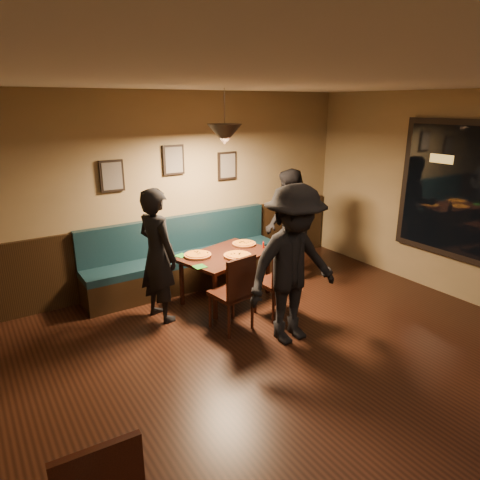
% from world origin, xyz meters
% --- Properties ---
extents(floor, '(7.00, 7.00, 0.00)m').
position_xyz_m(floor, '(0.00, 0.00, 0.00)').
color(floor, black).
rests_on(floor, ground).
extents(ceiling, '(7.00, 7.00, 0.00)m').
position_xyz_m(ceiling, '(0.00, 0.00, 2.80)').
color(ceiling, silver).
rests_on(ceiling, ground).
extents(wall_back, '(6.00, 0.00, 6.00)m').
position_xyz_m(wall_back, '(0.00, 3.50, 1.40)').
color(wall_back, '#8C704F').
rests_on(wall_back, ground).
extents(wainscot, '(5.88, 0.06, 1.00)m').
position_xyz_m(wainscot, '(0.00, 3.47, 0.50)').
color(wainscot, black).
rests_on(wainscot, ground).
extents(booth_bench, '(3.00, 0.60, 1.00)m').
position_xyz_m(booth_bench, '(0.00, 3.20, 0.50)').
color(booth_bench, '#0F232D').
rests_on(booth_bench, ground).
extents(picture_left, '(0.32, 0.04, 0.42)m').
position_xyz_m(picture_left, '(-0.90, 3.47, 1.70)').
color(picture_left, black).
rests_on(picture_left, wall_back).
extents(picture_center, '(0.32, 0.04, 0.42)m').
position_xyz_m(picture_center, '(0.00, 3.47, 1.85)').
color(picture_center, black).
rests_on(picture_center, wall_back).
extents(picture_right, '(0.32, 0.04, 0.42)m').
position_xyz_m(picture_right, '(0.90, 3.47, 1.70)').
color(picture_right, black).
rests_on(picture_right, wall_back).
extents(pendant_lamp, '(0.44, 0.44, 0.25)m').
position_xyz_m(pendant_lamp, '(0.28, 2.51, 2.25)').
color(pendant_lamp, black).
rests_on(pendant_lamp, ceiling).
extents(dining_table, '(1.40, 1.08, 0.66)m').
position_xyz_m(dining_table, '(0.28, 2.51, 0.33)').
color(dining_table, black).
rests_on(dining_table, floor).
extents(chair_near_left, '(0.48, 0.48, 0.96)m').
position_xyz_m(chair_near_left, '(-0.12, 1.75, 0.48)').
color(chair_near_left, black).
rests_on(chair_near_left, floor).
extents(chair_near_right, '(0.44, 0.44, 0.94)m').
position_xyz_m(chair_near_right, '(0.55, 1.75, 0.47)').
color(chair_near_right, black).
rests_on(chair_near_right, floor).
extents(diner_left, '(0.53, 0.69, 1.68)m').
position_xyz_m(diner_left, '(-0.72, 2.47, 0.84)').
color(diner_left, black).
rests_on(diner_left, floor).
extents(diner_right, '(0.87, 0.99, 1.71)m').
position_xyz_m(diner_right, '(1.43, 2.57, 0.85)').
color(diner_right, black).
rests_on(diner_right, floor).
extents(diner_front, '(1.18, 0.68, 1.82)m').
position_xyz_m(diner_front, '(0.33, 1.16, 0.91)').
color(diner_front, black).
rests_on(diner_front, floor).
extents(pizza_a, '(0.43, 0.43, 0.04)m').
position_xyz_m(pizza_a, '(-0.10, 2.62, 0.68)').
color(pizza_a, '#D56028').
rests_on(pizza_a, dining_table).
extents(pizza_b, '(0.49, 0.49, 0.04)m').
position_xyz_m(pizza_b, '(0.34, 2.31, 0.68)').
color(pizza_b, orange).
rests_on(pizza_b, dining_table).
extents(pizza_c, '(0.43, 0.43, 0.04)m').
position_xyz_m(pizza_c, '(0.70, 2.69, 0.68)').
color(pizza_c, orange).
rests_on(pizza_c, dining_table).
extents(soda_glass, '(0.09, 0.09, 0.15)m').
position_xyz_m(soda_glass, '(0.83, 2.20, 0.73)').
color(soda_glass, black).
rests_on(soda_glass, dining_table).
extents(tabasco_bottle, '(0.03, 0.03, 0.11)m').
position_xyz_m(tabasco_bottle, '(0.85, 2.42, 0.71)').
color(tabasco_bottle, '#980F05').
rests_on(tabasco_bottle, dining_table).
extents(napkin_a, '(0.18, 0.18, 0.01)m').
position_xyz_m(napkin_a, '(-0.27, 2.76, 0.66)').
color(napkin_a, '#1F7621').
rests_on(napkin_a, dining_table).
extents(napkin_b, '(0.15, 0.15, 0.01)m').
position_xyz_m(napkin_b, '(-0.26, 2.26, 0.66)').
color(napkin_b, '#1C6A1C').
rests_on(napkin_b, dining_table).
extents(cutlery_set, '(0.20, 0.08, 0.00)m').
position_xyz_m(cutlery_set, '(0.24, 2.16, 0.66)').
color(cutlery_set, silver).
rests_on(cutlery_set, dining_table).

